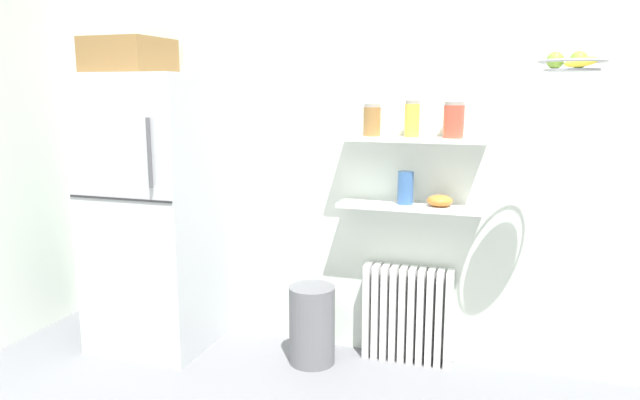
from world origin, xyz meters
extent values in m
cube|color=silver|center=(0.00, 2.05, 1.30)|extent=(7.04, 0.10, 2.60)
cube|color=#B7BABF|center=(-1.28, 1.68, 0.88)|extent=(0.72, 0.64, 1.77)
cube|color=#262628|center=(-1.28, 1.36, 1.03)|extent=(0.71, 0.01, 0.01)
cylinder|color=#4C4C51|center=(-1.05, 1.34, 1.31)|extent=(0.02, 0.02, 0.40)
cube|color=olive|center=(-1.39, 1.68, 1.87)|extent=(0.43, 0.45, 0.21)
cube|color=white|center=(0.09, 1.92, 0.30)|extent=(0.04, 0.12, 0.60)
cube|color=white|center=(0.15, 1.92, 0.30)|extent=(0.04, 0.12, 0.60)
cube|color=white|center=(0.20, 1.92, 0.30)|extent=(0.04, 0.12, 0.60)
cube|color=white|center=(0.26, 1.92, 0.30)|extent=(0.04, 0.12, 0.60)
cube|color=white|center=(0.31, 1.92, 0.30)|extent=(0.04, 0.12, 0.60)
cube|color=white|center=(0.37, 1.92, 0.30)|extent=(0.04, 0.12, 0.60)
cube|color=white|center=(0.43, 1.92, 0.30)|extent=(0.04, 0.12, 0.60)
cube|color=white|center=(0.48, 1.92, 0.30)|extent=(0.04, 0.12, 0.60)
cube|color=white|center=(0.54, 1.92, 0.30)|extent=(0.04, 0.12, 0.60)
cube|color=white|center=(0.59, 1.92, 0.30)|extent=(0.04, 0.12, 0.60)
cube|color=white|center=(0.34, 1.89, 0.99)|extent=(0.85, 0.22, 0.02)
cube|color=white|center=(0.34, 1.89, 1.38)|extent=(0.85, 0.22, 0.02)
cylinder|color=olive|center=(0.11, 1.89, 1.48)|extent=(0.10, 0.10, 0.17)
cylinder|color=gray|center=(0.11, 1.89, 1.57)|extent=(0.09, 0.09, 0.02)
cylinder|color=yellow|center=(0.34, 1.89, 1.49)|extent=(0.09, 0.09, 0.19)
cylinder|color=gray|center=(0.34, 1.89, 1.60)|extent=(0.08, 0.08, 0.02)
cylinder|color=#C64C38|center=(0.58, 1.89, 1.49)|extent=(0.12, 0.12, 0.18)
cylinder|color=gray|center=(0.58, 1.89, 1.59)|extent=(0.11, 0.11, 0.02)
cylinder|color=#38609E|center=(0.32, 1.89, 1.10)|extent=(0.09, 0.09, 0.20)
ellipsoid|color=orange|center=(0.52, 1.89, 1.03)|extent=(0.15, 0.15, 0.07)
cylinder|color=slate|center=(-0.21, 1.72, 0.24)|extent=(0.28, 0.28, 0.49)
torus|color=#B2B2B7|center=(1.14, 1.51, 1.80)|extent=(0.31, 0.31, 0.01)
cylinder|color=#A8A8AD|center=(1.14, 1.51, 1.76)|extent=(0.25, 0.25, 0.01)
sphere|color=#7FAD38|center=(1.17, 1.50, 1.80)|extent=(0.08, 0.08, 0.08)
sphere|color=#7FAD38|center=(1.07, 1.50, 1.80)|extent=(0.08, 0.08, 0.08)
ellipsoid|color=yellow|center=(1.18, 1.48, 1.79)|extent=(0.18, 0.11, 0.07)
camera|label=1|loc=(0.91, -1.54, 1.66)|focal=33.29mm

